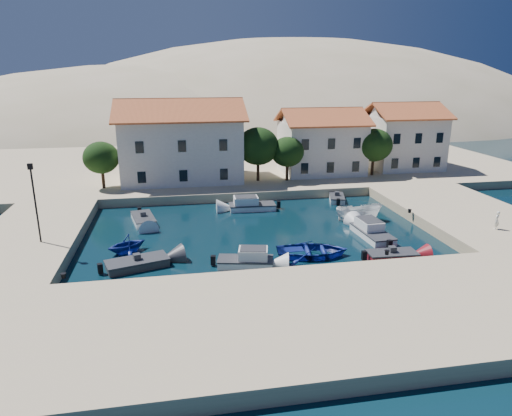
# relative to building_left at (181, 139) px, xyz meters

# --- Properties ---
(ground) EXTENTS (400.00, 400.00, 0.00)m
(ground) POSITION_rel_building_left_xyz_m (6.00, -28.00, -5.94)
(ground) COLOR black
(ground) RESTS_ON ground
(quay_south) EXTENTS (52.00, 12.00, 1.00)m
(quay_south) POSITION_rel_building_left_xyz_m (6.00, -34.00, -5.44)
(quay_south) COLOR tan
(quay_south) RESTS_ON ground
(quay_east) EXTENTS (11.00, 20.00, 1.00)m
(quay_east) POSITION_rel_building_left_xyz_m (26.50, -18.00, -5.44)
(quay_east) COLOR tan
(quay_east) RESTS_ON ground
(quay_west) EXTENTS (8.00, 20.00, 1.00)m
(quay_west) POSITION_rel_building_left_xyz_m (-13.00, -18.00, -5.44)
(quay_west) COLOR tan
(quay_west) RESTS_ON ground
(quay_north) EXTENTS (80.00, 36.00, 1.00)m
(quay_north) POSITION_rel_building_left_xyz_m (8.00, 10.00, -5.44)
(quay_north) COLOR tan
(quay_north) RESTS_ON ground
(hills) EXTENTS (254.00, 176.00, 99.00)m
(hills) POSITION_rel_building_left_xyz_m (26.64, 95.62, -29.34)
(hills) COLOR tan
(hills) RESTS_ON ground
(building_left) EXTENTS (14.70, 9.45, 9.70)m
(building_left) POSITION_rel_building_left_xyz_m (0.00, 0.00, 0.00)
(building_left) COLOR beige
(building_left) RESTS_ON quay_north
(building_mid) EXTENTS (10.50, 8.40, 8.30)m
(building_mid) POSITION_rel_building_left_xyz_m (18.00, 1.00, -0.71)
(building_mid) COLOR beige
(building_mid) RESTS_ON quay_north
(building_right) EXTENTS (9.45, 8.40, 8.80)m
(building_right) POSITION_rel_building_left_xyz_m (30.00, 2.00, -0.46)
(building_right) COLOR beige
(building_right) RESTS_ON quay_north
(trees) EXTENTS (37.30, 5.30, 6.45)m
(trees) POSITION_rel_building_left_xyz_m (10.51, -2.54, -1.10)
(trees) COLOR #382314
(trees) RESTS_ON quay_north
(lamppost) EXTENTS (0.35, 0.25, 6.22)m
(lamppost) POSITION_rel_building_left_xyz_m (-11.50, -20.00, -1.18)
(lamppost) COLOR black
(lamppost) RESTS_ON quay_west
(bollards) EXTENTS (29.36, 9.56, 0.30)m
(bollards) POSITION_rel_building_left_xyz_m (8.80, -24.13, -4.79)
(bollards) COLOR black
(bollards) RESTS_ON ground
(motorboat_grey_sw) EXTENTS (4.83, 3.19, 1.25)m
(motorboat_grey_sw) POSITION_rel_building_left_xyz_m (-3.94, -23.99, -5.64)
(motorboat_grey_sw) COLOR #323337
(motorboat_grey_sw) RESTS_ON ground
(cabin_cruiser_south) EXTENTS (4.35, 2.56, 1.60)m
(cabin_cruiser_south) POSITION_rel_building_left_xyz_m (3.89, -25.23, -5.46)
(cabin_cruiser_south) COLOR white
(cabin_cruiser_south) RESTS_ON ground
(rowboat_south) EXTENTS (6.02, 4.65, 1.15)m
(rowboat_south) POSITION_rel_building_left_xyz_m (9.32, -24.19, -5.94)
(rowboat_south) COLOR navy
(rowboat_south) RESTS_ON ground
(motorboat_red_se) EXTENTS (3.84, 1.84, 1.25)m
(motorboat_red_se) POSITION_rel_building_left_xyz_m (15.08, -25.94, -5.64)
(motorboat_red_se) COLOR maroon
(motorboat_red_se) RESTS_ON ground
(cabin_cruiser_east) EXTENTS (2.30, 5.09, 1.60)m
(cabin_cruiser_east) POSITION_rel_building_left_xyz_m (15.64, -21.11, -5.46)
(cabin_cruiser_east) COLOR white
(cabin_cruiser_east) RESTS_ON ground
(boat_east) EXTENTS (4.60, 2.03, 1.73)m
(boat_east) POSITION_rel_building_left_xyz_m (16.26, -16.48, -5.94)
(boat_east) COLOR white
(boat_east) RESTS_ON ground
(motorboat_white_ne) EXTENTS (2.39, 3.62, 1.25)m
(motorboat_white_ne) POSITION_rel_building_left_xyz_m (16.59, -9.55, -5.64)
(motorboat_white_ne) COLOR white
(motorboat_white_ne) RESTS_ON ground
(rowboat_west) EXTENTS (3.98, 3.82, 1.62)m
(rowboat_west) POSITION_rel_building_left_xyz_m (-4.96, -20.78, -5.94)
(rowboat_west) COLOR navy
(rowboat_west) RESTS_ON ground
(motorboat_white_west) EXTENTS (2.66, 4.47, 1.25)m
(motorboat_white_west) POSITION_rel_building_left_xyz_m (-4.10, -13.40, -5.64)
(motorboat_white_west) COLOR white
(motorboat_white_west) RESTS_ON ground
(cabin_cruiser_north) EXTENTS (4.83, 2.19, 1.60)m
(cabin_cruiser_north) POSITION_rel_building_left_xyz_m (6.80, -11.14, -5.46)
(cabin_cruiser_north) COLOR white
(cabin_cruiser_north) RESTS_ON ground
(pedestrian) EXTENTS (0.68, 0.64, 1.57)m
(pedestrian) POSITION_rel_building_left_xyz_m (25.55, -23.59, -4.15)
(pedestrian) COLOR white
(pedestrian) RESTS_ON quay_east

